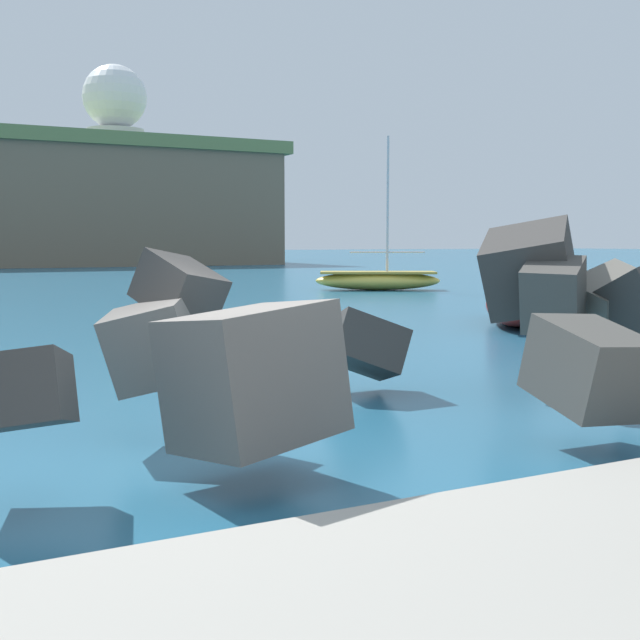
{
  "coord_description": "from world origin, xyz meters",
  "views": [
    {
      "loc": [
        -2.56,
        -6.84,
        2.21
      ],
      "look_at": [
        1.17,
        0.5,
        1.4
      ],
      "focal_mm": 44.82,
      "sensor_mm": 36.0,
      "label": 1
    }
  ],
  "objects_px": {
    "boat_near_left": "(378,279)",
    "radar_dome": "(115,106)",
    "mooring_buoy_inner": "(220,280)",
    "boat_mid_left": "(515,295)"
  },
  "relations": [
    {
      "from": "boat_mid_left",
      "to": "mooring_buoy_inner",
      "type": "bearing_deg",
      "value": 89.91
    },
    {
      "from": "boat_near_left",
      "to": "boat_mid_left",
      "type": "relative_size",
      "value": 1.36
    },
    {
      "from": "boat_near_left",
      "to": "radar_dome",
      "type": "relative_size",
      "value": 0.77
    },
    {
      "from": "boat_mid_left",
      "to": "mooring_buoy_inner",
      "type": "distance_m",
      "value": 23.26
    },
    {
      "from": "boat_near_left",
      "to": "radar_dome",
      "type": "bearing_deg",
      "value": 89.11
    },
    {
      "from": "boat_near_left",
      "to": "radar_dome",
      "type": "distance_m",
      "value": 58.2
    },
    {
      "from": "boat_near_left",
      "to": "boat_mid_left",
      "type": "xyz_separation_m",
      "value": [
        -4.72,
        -14.93,
        0.29
      ]
    },
    {
      "from": "boat_near_left",
      "to": "mooring_buoy_inner",
      "type": "bearing_deg",
      "value": 119.37
    },
    {
      "from": "boat_mid_left",
      "to": "radar_dome",
      "type": "bearing_deg",
      "value": 85.49
    },
    {
      "from": "boat_near_left",
      "to": "mooring_buoy_inner",
      "type": "relative_size",
      "value": 15.88
    }
  ]
}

